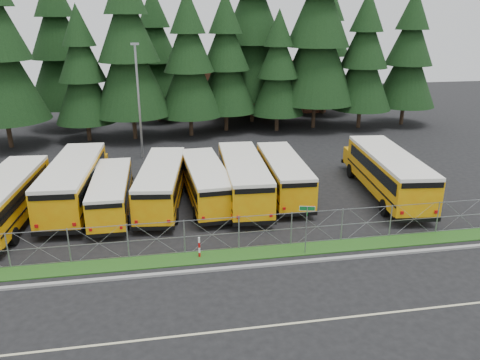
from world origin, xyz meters
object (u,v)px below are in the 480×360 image
object	(u,v)px
bus_1	(75,184)
bus_3	(162,185)
bus_4	(205,183)
bus_east	(386,174)
bus_6	(282,176)
bus_0	(9,199)
bus_5	(243,179)
light_standard	(139,98)
striped_bollard	(199,247)
bus_2	(112,194)
street_sign	(307,220)

from	to	relation	value
bus_1	bus_3	bearing A→B (deg)	-4.43
bus_4	bus_east	world-z (taller)	bus_east
bus_6	bus_0	bearing A→B (deg)	-171.68
bus_5	light_standard	xyz separation A→B (m)	(-7.19, 11.47, 3.99)
striped_bollard	bus_2	bearing A→B (deg)	125.16
bus_1	bus_east	distance (m)	21.68
bus_3	bus_5	world-z (taller)	bus_5
light_standard	bus_east	bearing A→B (deg)	-35.48
bus_3	bus_1	bearing A→B (deg)	-179.91
bus_0	light_standard	bearing A→B (deg)	62.04
bus_3	light_standard	bearing A→B (deg)	105.79
bus_2	street_sign	world-z (taller)	street_sign
bus_0	bus_1	world-z (taller)	bus_1
bus_6	street_sign	xyz separation A→B (m)	(-1.06, -8.99, 0.63)
bus_4	light_standard	world-z (taller)	light_standard
bus_2	bus_6	world-z (taller)	bus_6
bus_1	bus_6	bearing A→B (deg)	1.98
bus_east	striped_bollard	world-z (taller)	bus_east
bus_3	bus_5	xyz separation A→B (m)	(5.58, -0.11, 0.07)
bus_east	striped_bollard	xyz separation A→B (m)	(-14.03, -6.91, -1.02)
bus_5	street_sign	distance (m)	8.64
bus_3	bus_4	bearing A→B (deg)	7.09
street_sign	light_standard	distance (m)	22.14
bus_1	street_sign	distance (m)	16.24
bus_0	street_sign	distance (m)	18.46
street_sign	striped_bollard	size ratio (longest dim) A/B	2.34
bus_east	street_sign	xyz separation A→B (m)	(-8.29, -7.46, 0.41)
bus_4	bus_6	world-z (taller)	bus_6
bus_1	bus_4	xyz separation A→B (m)	(8.73, -0.81, -0.21)
bus_3	bus_0	bearing A→B (deg)	-164.77
bus_3	street_sign	bearing A→B (deg)	-40.85
bus_5	bus_6	size ratio (longest dim) A/B	1.08
street_sign	striped_bollard	xyz separation A→B (m)	(-5.74, 0.55, -1.43)
bus_2	bus_0	bearing A→B (deg)	-175.57
bus_6	light_standard	bearing A→B (deg)	135.96
striped_bollard	bus_5	bearing A→B (deg)	64.17
bus_3	bus_6	distance (m)	8.59
bus_4	bus_5	size ratio (longest dim) A/B	0.91
bus_3	bus_6	size ratio (longest dim) A/B	1.02
bus_5	striped_bollard	bearing A→B (deg)	-113.12
bus_4	bus_5	world-z (taller)	bus_5
bus_5	striped_bollard	distance (m)	8.78
bus_0	street_sign	xyz separation A→B (m)	(16.96, -7.26, 0.52)
bus_1	light_standard	world-z (taller)	light_standard
bus_0	bus_2	distance (m)	6.19
street_sign	bus_3	bearing A→B (deg)	131.45
light_standard	bus_6	bearing A→B (deg)	-46.89
bus_4	bus_0	bearing A→B (deg)	-177.47
bus_3	bus_5	bearing A→B (deg)	6.62
bus_5	bus_6	distance (m)	3.06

